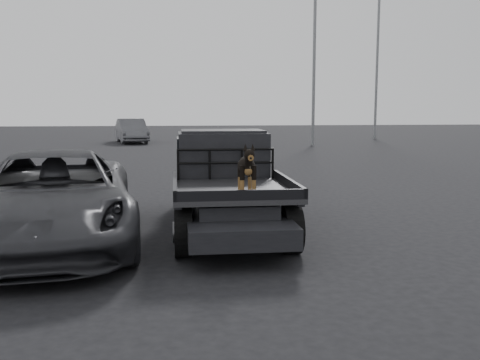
{
  "coord_description": "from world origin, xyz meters",
  "views": [
    {
      "loc": [
        -1.32,
        -7.36,
        2.24
      ],
      "look_at": [
        -0.45,
        -0.23,
        1.26
      ],
      "focal_mm": 40.0,
      "sensor_mm": 36.0,
      "label": 1
    }
  ],
  "objects": [
    {
      "name": "parked_suv",
      "position": [
        -3.31,
        1.54,
        0.76
      ],
      "size": [
        3.24,
        5.79,
        1.53
      ],
      "primitive_type": "imported",
      "rotation": [
        0.0,
        0.0,
        0.13
      ],
      "color": "#2D2D31",
      "rests_on": "ground"
    },
    {
      "name": "headache_rack",
      "position": [
        -0.39,
        2.43,
        1.2
      ],
      "size": [
        1.8,
        0.08,
        0.55
      ],
      "primitive_type": null,
      "color": "black",
      "rests_on": "flatbed_ute"
    },
    {
      "name": "ute_cab",
      "position": [
        -0.39,
        3.18,
        1.36
      ],
      "size": [
        1.72,
        1.3,
        0.88
      ],
      "primitive_type": null,
      "color": "black",
      "rests_on": "flatbed_ute"
    },
    {
      "name": "ground",
      "position": [
        0.0,
        0.0,
        0.0
      ],
      "size": [
        120.0,
        120.0,
        0.0
      ],
      "primitive_type": "plane",
      "color": "black",
      "rests_on": "ground"
    },
    {
      "name": "floodlight_mid",
      "position": [
        6.81,
        23.63,
        7.97
      ],
      "size": [
        1.08,
        0.28,
        14.73
      ],
      "color": "slate",
      "rests_on": "ground"
    },
    {
      "name": "flatbed_ute",
      "position": [
        -0.39,
        2.23,
        0.46
      ],
      "size": [
        2.0,
        5.4,
        0.92
      ],
      "primitive_type": null,
      "color": "black",
      "rests_on": "ground"
    },
    {
      "name": "dog",
      "position": [
        -0.23,
        0.77,
        1.29
      ],
      "size": [
        0.32,
        0.6,
        0.74
      ],
      "primitive_type": null,
      "color": "black",
      "rests_on": "flatbed_ute"
    },
    {
      "name": "distant_car_a",
      "position": [
        -4.06,
        27.53,
        0.77
      ],
      "size": [
        2.53,
        4.88,
        1.53
      ],
      "primitive_type": "imported",
      "rotation": [
        0.0,
        0.0,
        0.2
      ],
      "color": "#515156",
      "rests_on": "ground"
    },
    {
      "name": "floodlight_far",
      "position": [
        13.02,
        29.82,
        7.73
      ],
      "size": [
        1.08,
        0.28,
        14.26
      ],
      "color": "slate",
      "rests_on": "ground"
    }
  ]
}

